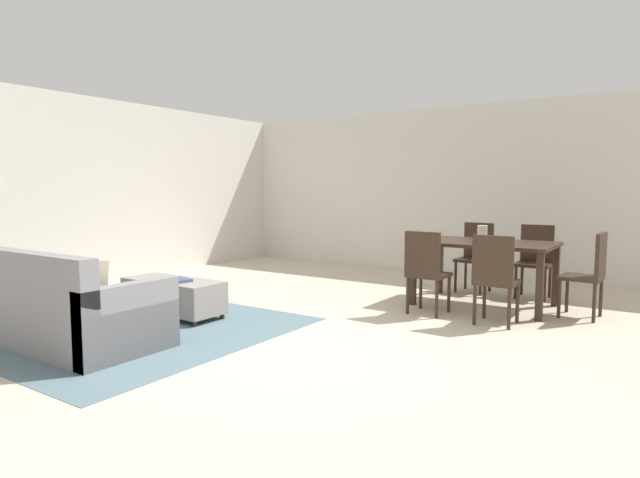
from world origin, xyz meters
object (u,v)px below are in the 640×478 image
object	(u,v)px
dining_chair_near_left	(426,268)
dining_chair_far_left	(476,253)
dining_chair_head_east	(590,270)
book_on_ottoman	(178,280)
ottoman_table	(173,295)
dining_table	(485,249)
dining_chair_far_right	(535,257)
dining_chair_near_right	(495,275)
couch	(58,309)
vase_centerpiece	(482,234)

from	to	relation	value
dining_chair_near_left	dining_chair_far_left	xyz separation A→B (m)	(0.02, 1.65, 0.00)
dining_chair_head_east	book_on_ottoman	bearing A→B (deg)	-145.80
ottoman_table	dining_table	bearing A→B (deg)	42.55
dining_table	dining_chair_far_right	size ratio (longest dim) A/B	1.68
dining_chair_far_left	dining_chair_head_east	bearing A→B (deg)	-29.33
dining_table	dining_chair_near_right	xyz separation A→B (m)	(0.38, -0.88, -0.15)
couch	dining_chair_far_right	bearing A→B (deg)	55.26
dining_chair_far_left	ottoman_table	bearing A→B (deg)	-124.98
vase_centerpiece	dining_chair_near_left	bearing A→B (deg)	-114.01
dining_table	dining_chair_near_left	world-z (taller)	dining_chair_near_left
dining_chair_head_east	book_on_ottoman	distance (m)	4.36
dining_table	dining_chair_head_east	size ratio (longest dim) A/B	1.68
ottoman_table	dining_chair_far_right	bearing A→B (deg)	47.06
dining_chair_far_right	dining_table	bearing A→B (deg)	-115.20
dining_chair_far_right	vase_centerpiece	bearing A→B (deg)	-116.02
dining_chair_near_left	dining_chair_near_right	size ratio (longest dim) A/B	1.00
ottoman_table	couch	bearing A→B (deg)	-94.15
dining_table	dining_chair_near_right	distance (m)	0.97
dining_chair_far_right	vase_centerpiece	xyz separation A→B (m)	(-0.42, -0.86, 0.34)
ottoman_table	dining_chair_far_left	bearing A→B (deg)	55.02
dining_chair_near_left	book_on_ottoman	size ratio (longest dim) A/B	3.54
couch	vase_centerpiece	xyz separation A→B (m)	(2.69, 3.63, 0.56)
ottoman_table	dining_chair_near_right	size ratio (longest dim) A/B	1.27
dining_chair_head_east	dining_table	bearing A→B (deg)	179.19
book_on_ottoman	dining_chair_near_right	bearing A→B (deg)	29.03
dining_chair_near_left	dining_chair_far_left	bearing A→B (deg)	89.30
dining_chair_far_right	dining_chair_head_east	size ratio (longest dim) A/B	1.00
ottoman_table	book_on_ottoman	distance (m)	0.24
dining_chair_near_left	dining_chair_head_east	bearing A→B (deg)	28.29
couch	dining_chair_far_left	size ratio (longest dim) A/B	2.21
couch	dining_chair_far_left	world-z (taller)	dining_chair_far_left
book_on_ottoman	dining_chair_head_east	bearing A→B (deg)	34.20
dining_table	dining_chair_far_right	xyz separation A→B (m)	(0.39, 0.83, -0.15)
dining_chair_near_right	book_on_ottoman	world-z (taller)	dining_chair_near_right
ottoman_table	dining_chair_near_left	xyz separation A→B (m)	(2.24, 1.58, 0.29)
dining_table	dining_chair_near_left	distance (m)	0.93
couch	dining_chair_head_east	xyz separation A→B (m)	(3.84, 3.64, 0.22)
dining_chair_far_left	book_on_ottoman	xyz separation A→B (m)	(-2.12, -3.29, -0.10)
dining_chair_near_left	dining_chair_head_east	xyz separation A→B (m)	(1.51, 0.81, 0.00)
dining_table	dining_chair_far_left	size ratio (longest dim) A/B	1.68
ottoman_table	dining_table	distance (m)	3.59
couch	dining_chair_head_east	distance (m)	5.29
dining_chair_near_left	dining_table	bearing A→B (deg)	65.10
dining_chair_far_right	dining_chair_head_east	world-z (taller)	same
dining_table	dining_chair_far_right	world-z (taller)	dining_chair_far_right
dining_chair_near_right	couch	bearing A→B (deg)	-138.17
dining_chair_far_right	book_on_ottoman	world-z (taller)	dining_chair_far_right
dining_table	dining_chair_near_right	size ratio (longest dim) A/B	1.68
dining_chair_near_left	dining_chair_far_right	size ratio (longest dim) A/B	1.00
ottoman_table	dining_chair_far_left	xyz separation A→B (m)	(2.26, 3.23, 0.29)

